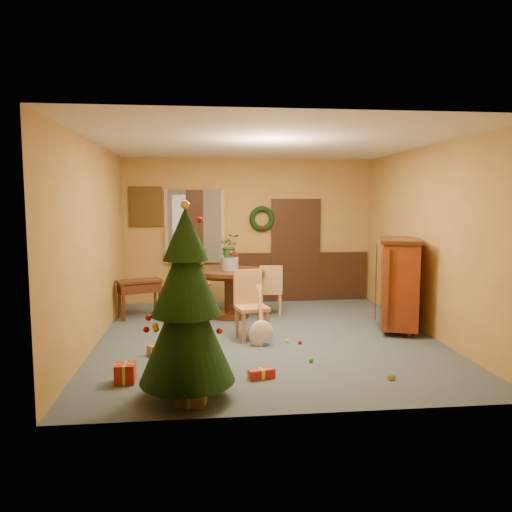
{
  "coord_description": "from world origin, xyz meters",
  "views": [
    {
      "loc": [
        -0.97,
        -7.33,
        2.07
      ],
      "look_at": [
        -0.12,
        0.4,
        1.2
      ],
      "focal_mm": 35.0,
      "sensor_mm": 36.0,
      "label": 1
    }
  ],
  "objects": [
    {
      "name": "gift_b",
      "position": [
        -1.85,
        -1.7,
        0.11
      ],
      "size": [
        0.22,
        0.22,
        0.22
      ],
      "color": "#A72016",
      "rests_on": "floor"
    },
    {
      "name": "plant_stand",
      "position": [
        -0.99,
        2.12,
        0.47
      ],
      "size": [
        0.29,
        0.29,
        0.75
      ],
      "color": "black",
      "rests_on": "floor"
    },
    {
      "name": "writing_desk",
      "position": [
        -2.07,
        1.51,
        0.51
      ],
      "size": [
        0.85,
        0.64,
        0.68
      ],
      "color": "black",
      "rests_on": "floor"
    },
    {
      "name": "toy_a",
      "position": [
        -0.08,
        -0.45,
        0.03
      ],
      "size": [
        0.09,
        0.07,
        0.05
      ],
      "primitive_type": "cube",
      "rotation": [
        0.0,
        0.0,
        0.28
      ],
      "color": "#2A50B6",
      "rests_on": "floor"
    },
    {
      "name": "room_envelope",
      "position": [
        0.21,
        2.7,
        1.12
      ],
      "size": [
        5.5,
        5.5,
        5.5
      ],
      "color": "#363F4E",
      "rests_on": "ground"
    },
    {
      "name": "chair_far",
      "position": [
        0.26,
        1.4,
        0.5
      ],
      "size": [
        0.44,
        0.44,
        0.93
      ],
      "color": "#9E763F",
      "rests_on": "floor"
    },
    {
      "name": "dining_table",
      "position": [
        -0.48,
        1.38,
        0.6
      ],
      "size": [
        1.24,
        1.24,
        0.85
      ],
      "color": "black",
      "rests_on": "floor"
    },
    {
      "name": "urn",
      "position": [
        -0.48,
        1.38,
        0.96
      ],
      "size": [
        0.3,
        0.3,
        0.22
      ],
      "primitive_type": "cylinder",
      "color": "slate",
      "rests_on": "dining_table"
    },
    {
      "name": "chair_near",
      "position": [
        -0.25,
        -0.0,
        0.55
      ],
      "size": [
        0.53,
        0.53,
        1.03
      ],
      "color": "#9E763F",
      "rests_on": "floor"
    },
    {
      "name": "toy_b",
      "position": [
        0.41,
        -1.24,
        0.03
      ],
      "size": [
        0.06,
        0.06,
        0.06
      ],
      "primitive_type": "sphere",
      "color": "#217C2B",
      "rests_on": "floor"
    },
    {
      "name": "gift_d",
      "position": [
        -0.29,
        -1.73,
        0.05
      ],
      "size": [
        0.33,
        0.2,
        0.11
      ],
      "color": "#A72016",
      "rests_on": "floor"
    },
    {
      "name": "toy_c",
      "position": [
        0.25,
        -0.33,
        0.03
      ],
      "size": [
        0.07,
        0.09,
        0.05
      ],
      "primitive_type": "cube",
      "rotation": [
        0.0,
        0.0,
        1.29
      ],
      "color": "yellow",
      "rests_on": "floor"
    },
    {
      "name": "sideboard",
      "position": [
        2.15,
        0.21,
        0.79
      ],
      "size": [
        0.95,
        1.28,
        1.47
      ],
      "color": "#521509",
      "rests_on": "floor"
    },
    {
      "name": "toy_e",
      "position": [
        1.2,
        -1.96,
        0.03
      ],
      "size": [
        0.09,
        0.08,
        0.05
      ],
      "primitive_type": "cube",
      "rotation": [
        0.0,
        0.0,
        0.43
      ],
      "color": "gold",
      "rests_on": "floor"
    },
    {
      "name": "christmas_tree",
      "position": [
        -1.13,
        -2.21,
        0.98
      ],
      "size": [
        1.0,
        1.0,
        2.07
      ],
      "color": "#382111",
      "rests_on": "floor"
    },
    {
      "name": "centerpiece_plant",
      "position": [
        -0.48,
        1.38,
        1.28
      ],
      "size": [
        0.37,
        0.32,
        0.41
      ],
      "primitive_type": "imported",
      "color": "#1E4C23",
      "rests_on": "urn"
    },
    {
      "name": "gift_a",
      "position": [
        -1.1,
        -2.4,
        0.08
      ],
      "size": [
        0.35,
        0.28,
        0.17
      ],
      "color": "brown",
      "rests_on": "floor"
    },
    {
      "name": "guitar",
      "position": [
        -0.14,
        -0.43,
        0.42
      ],
      "size": [
        0.52,
        0.63,
        0.82
      ],
      "primitive_type": null,
      "rotation": [
        -0.49,
        0.0,
        0.33
      ],
      "color": "beige",
      "rests_on": "floor"
    },
    {
      "name": "stand_plant",
      "position": [
        -0.99,
        2.12,
        0.96
      ],
      "size": [
        0.26,
        0.22,
        0.43
      ],
      "primitive_type": "imported",
      "rotation": [
        0.0,
        0.0,
        0.15
      ],
      "color": "#19471E",
      "rests_on": "plant_stand"
    },
    {
      "name": "toy_d",
      "position": [
        0.43,
        -0.42,
        0.03
      ],
      "size": [
        0.06,
        0.06,
        0.06
      ],
      "primitive_type": "sphere",
      "color": "#AA0B0F",
      "rests_on": "floor"
    },
    {
      "name": "gift_c",
      "position": [
        -1.57,
        -0.69,
        0.07
      ],
      "size": [
        0.29,
        0.31,
        0.14
      ],
      "color": "brown",
      "rests_on": "floor"
    }
  ]
}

